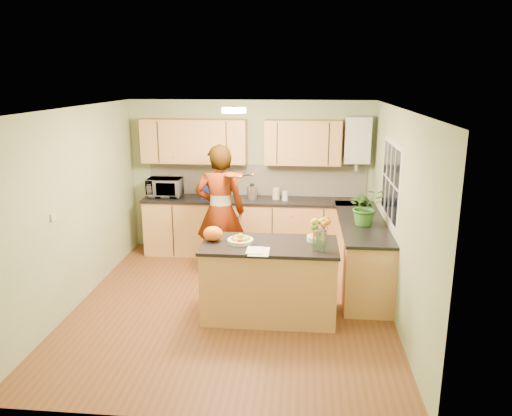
{
  "coord_description": "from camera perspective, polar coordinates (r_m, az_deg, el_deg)",
  "views": [
    {
      "loc": [
        0.86,
        -5.86,
        2.86
      ],
      "look_at": [
        0.25,
        0.5,
        1.17
      ],
      "focal_mm": 35.0,
      "sensor_mm": 36.0,
      "label": 1
    }
  ],
  "objects": [
    {
      "name": "splashback",
      "position": [
        8.3,
        0.07,
        3.25
      ],
      "size": [
        3.6,
        0.02,
        0.52
      ],
      "primitive_type": "cube",
      "color": "silver",
      "rests_on": "back_counter"
    },
    {
      "name": "ceiling_lamp",
      "position": [
        6.23,
        -2.54,
        11.1
      ],
      "size": [
        0.3,
        0.3,
        0.07
      ],
      "color": "#FFEABF",
      "rests_on": "ceiling"
    },
    {
      "name": "violin",
      "position": [
        6.83,
        -2.84,
        3.81
      ],
      "size": [
        0.58,
        0.5,
        0.14
      ],
      "primitive_type": null,
      "rotation": [
        0.17,
        0.0,
        -0.61
      ],
      "color": "#561105",
      "rests_on": "violinist"
    },
    {
      "name": "jar_cream",
      "position": [
        8.06,
        2.32,
        1.67
      ],
      "size": [
        0.13,
        0.13,
        0.18
      ],
      "primitive_type": "cylinder",
      "rotation": [
        0.0,
        0.0,
        -0.07
      ],
      "color": "beige",
      "rests_on": "back_counter"
    },
    {
      "name": "kettle",
      "position": [
        8.04,
        -0.47,
        1.87
      ],
      "size": [
        0.16,
        0.16,
        0.3
      ],
      "rotation": [
        0.0,
        0.0,
        0.36
      ],
      "color": "silver",
      "rests_on": "back_counter"
    },
    {
      "name": "orange_bag",
      "position": [
        6.06,
        -4.94,
        -2.93
      ],
      "size": [
        0.25,
        0.21,
        0.18
      ],
      "primitive_type": "ellipsoid",
      "rotation": [
        0.0,
        0.0,
        0.05
      ],
      "color": "orange",
      "rests_on": "peninsula_island"
    },
    {
      "name": "jar_white",
      "position": [
        7.97,
        3.35,
        1.39
      ],
      "size": [
        0.12,
        0.12,
        0.15
      ],
      "primitive_type": "cylinder",
      "rotation": [
        0.0,
        0.0,
        -0.32
      ],
      "color": "silver",
      "rests_on": "back_counter"
    },
    {
      "name": "boiler",
      "position": [
        8.05,
        11.49,
        7.63
      ],
      "size": [
        0.4,
        0.3,
        0.86
      ],
      "color": "silver",
      "rests_on": "wall_back"
    },
    {
      "name": "violinist",
      "position": [
        7.2,
        -4.11,
        -0.41
      ],
      "size": [
        0.74,
        0.5,
        1.95
      ],
      "primitive_type": "imported",
      "rotation": [
        0.0,
        0.0,
        3.2
      ],
      "color": "#DAA285",
      "rests_on": "floor"
    },
    {
      "name": "back_counter",
      "position": [
        8.2,
        -0.11,
        -2.14
      ],
      "size": [
        3.64,
        0.62,
        0.94
      ],
      "color": "#BE824C",
      "rests_on": "floor"
    },
    {
      "name": "wall_front",
      "position": [
        4.04,
        -7.35,
        -8.82
      ],
      "size": [
        4.0,
        0.02,
        2.5
      ],
      "primitive_type": "cube",
      "color": "gray",
      "rests_on": "floor"
    },
    {
      "name": "window_right",
      "position": [
        6.69,
        15.11,
        2.98
      ],
      "size": [
        0.01,
        1.3,
        1.05
      ],
      "color": "silver",
      "rests_on": "wall_right"
    },
    {
      "name": "floor",
      "position": [
        6.58,
        -2.66,
        -11.01
      ],
      "size": [
        4.5,
        4.5,
        0.0
      ],
      "primitive_type": "plane",
      "color": "brown",
      "rests_on": "ground"
    },
    {
      "name": "papers",
      "position": [
        5.69,
        0.35,
        -4.99
      ],
      "size": [
        0.23,
        0.31,
        0.01
      ],
      "primitive_type": "cube",
      "color": "white",
      "rests_on": "peninsula_island"
    },
    {
      "name": "fruit_dish",
      "position": [
        5.98,
        -1.79,
        -3.59
      ],
      "size": [
        0.31,
        0.31,
        0.11
      ],
      "color": "beige",
      "rests_on": "peninsula_island"
    },
    {
      "name": "wall_back",
      "position": [
        8.31,
        -0.6,
        3.62
      ],
      "size": [
        4.0,
        0.02,
        2.5
      ],
      "primitive_type": "cube",
      "color": "gray",
      "rests_on": "floor"
    },
    {
      "name": "wall_left",
      "position": [
        6.71,
        -19.95,
        0.01
      ],
      "size": [
        0.02,
        4.5,
        2.5
      ],
      "primitive_type": "cube",
      "color": "gray",
      "rests_on": "floor"
    },
    {
      "name": "peninsula_island",
      "position": [
        6.13,
        1.53,
        -8.21
      ],
      "size": [
        1.62,
        0.83,
        0.93
      ],
      "color": "#BE824C",
      "rests_on": "floor"
    },
    {
      "name": "blue_box",
      "position": [
        8.17,
        -5.36,
        1.94
      ],
      "size": [
        0.3,
        0.23,
        0.22
      ],
      "primitive_type": "cube",
      "rotation": [
        0.0,
        0.0,
        0.11
      ],
      "color": "navy",
      "rests_on": "back_counter"
    },
    {
      "name": "ceiling",
      "position": [
        5.93,
        -2.95,
        11.29
      ],
      "size": [
        4.0,
        4.5,
        0.02
      ],
      "primitive_type": "cube",
      "color": "white",
      "rests_on": "wall_back"
    },
    {
      "name": "wall_right",
      "position": [
        6.18,
        15.88,
        -0.89
      ],
      "size": [
        0.02,
        4.5,
        2.5
      ],
      "primitive_type": "cube",
      "color": "gray",
      "rests_on": "floor"
    },
    {
      "name": "microwave",
      "position": [
        8.35,
        -10.37,
        2.33
      ],
      "size": [
        0.55,
        0.38,
        0.3
      ],
      "primitive_type": "imported",
      "rotation": [
        0.0,
        0.0,
        0.01
      ],
      "color": "silver",
      "rests_on": "back_counter"
    },
    {
      "name": "upper_cabinets",
      "position": [
        8.07,
        -2.0,
        7.59
      ],
      "size": [
        3.2,
        0.34,
        0.7
      ],
      "color": "#BE824C",
      "rests_on": "wall_back"
    },
    {
      "name": "light_switch",
      "position": [
        6.18,
        -22.18,
        -0.97
      ],
      "size": [
        0.02,
        0.09,
        0.09
      ],
      "primitive_type": "cube",
      "color": "silver",
      "rests_on": "wall_left"
    },
    {
      "name": "flower_vase",
      "position": [
        5.68,
        7.51,
        -1.56
      ],
      "size": [
        0.28,
        0.28,
        0.52
      ],
      "rotation": [
        0.0,
        0.0,
        0.2
      ],
      "color": "silver",
      "rests_on": "peninsula_island"
    },
    {
      "name": "potted_plant",
      "position": [
        6.76,
        12.41,
        0.17
      ],
      "size": [
        0.55,
        0.51,
        0.51
      ],
      "primitive_type": "imported",
      "rotation": [
        0.0,
        0.0,
        0.27
      ],
      "color": "#316B23",
      "rests_on": "right_counter"
    },
    {
      "name": "right_counter",
      "position": [
        7.17,
        11.89,
        -5.0
      ],
      "size": [
        0.62,
        2.24,
        0.94
      ],
      "color": "#BE824C",
      "rests_on": "floor"
    },
    {
      "name": "orange_bowl",
      "position": [
        6.08,
        6.85,
        -3.3
      ],
      "size": [
        0.22,
        0.22,
        0.13
      ],
      "color": "beige",
      "rests_on": "peninsula_island"
    }
  ]
}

